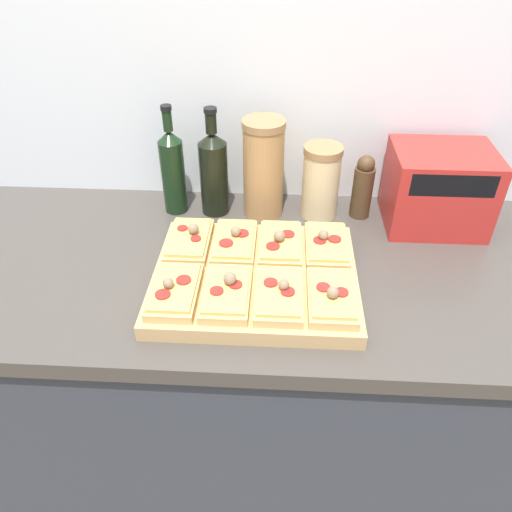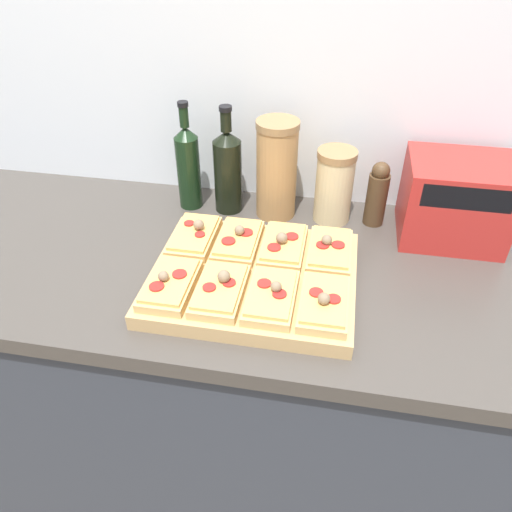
% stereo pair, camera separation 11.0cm
% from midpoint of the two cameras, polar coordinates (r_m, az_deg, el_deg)
% --- Properties ---
extents(wall_back, '(6.00, 0.06, 2.50)m').
position_cam_midpoint_polar(wall_back, '(1.34, 5.26, 20.39)').
color(wall_back, silver).
rests_on(wall_back, ground_plane).
extents(kitchen_counter, '(2.63, 0.67, 0.91)m').
position_cam_midpoint_polar(kitchen_counter, '(1.50, 2.02, -14.66)').
color(kitchen_counter, '#333842').
rests_on(kitchen_counter, ground_plane).
extents(cutting_board, '(0.44, 0.37, 0.04)m').
position_cam_midpoint_polar(cutting_board, '(1.10, 2.58, -2.60)').
color(cutting_board, tan).
rests_on(cutting_board, kitchen_counter).
extents(pizza_slice_back_left, '(0.10, 0.17, 0.05)m').
position_cam_midpoint_polar(pizza_slice_back_left, '(1.18, -4.43, 2.24)').
color(pizza_slice_back_left, tan).
rests_on(pizza_slice_back_left, cutting_board).
extents(pizza_slice_back_midleft, '(0.10, 0.17, 0.05)m').
position_cam_midpoint_polar(pizza_slice_back_midleft, '(1.16, 0.66, 1.69)').
color(pizza_slice_back_midleft, tan).
rests_on(pizza_slice_back_midleft, cutting_board).
extents(pizza_slice_back_midright, '(0.10, 0.17, 0.05)m').
position_cam_midpoint_polar(pizza_slice_back_midright, '(1.15, 5.89, 1.13)').
color(pizza_slice_back_midright, tan).
rests_on(pizza_slice_back_midright, cutting_board).
extents(pizza_slice_back_right, '(0.10, 0.17, 0.05)m').
position_cam_midpoint_polar(pizza_slice_back_right, '(1.15, 11.16, 0.56)').
color(pizza_slice_back_right, tan).
rests_on(pizza_slice_back_right, cutting_board).
extents(pizza_slice_front_left, '(0.10, 0.17, 0.05)m').
position_cam_midpoint_polar(pizza_slice_front_left, '(1.04, -6.84, -3.29)').
color(pizza_slice_front_left, tan).
rests_on(pizza_slice_front_left, cutting_board).
extents(pizza_slice_front_midleft, '(0.10, 0.17, 0.05)m').
position_cam_midpoint_polar(pizza_slice_front_midleft, '(1.02, -1.04, -3.96)').
color(pizza_slice_front_midleft, tan).
rests_on(pizza_slice_front_midleft, cutting_board).
extents(pizza_slice_front_midright, '(0.10, 0.17, 0.05)m').
position_cam_midpoint_polar(pizza_slice_front_midright, '(1.01, 4.91, -4.69)').
color(pizza_slice_front_midright, tan).
rests_on(pizza_slice_front_midright, cutting_board).
extents(pizza_slice_front_right, '(0.10, 0.17, 0.05)m').
position_cam_midpoint_polar(pizza_slice_front_right, '(1.01, 10.92, -5.36)').
color(pizza_slice_front_right, tan).
rests_on(pizza_slice_front_right, cutting_board).
extents(olive_oil_bottle, '(0.06, 0.06, 0.29)m').
position_cam_midpoint_polar(olive_oil_bottle, '(1.34, -5.40, 10.17)').
color(olive_oil_bottle, black).
rests_on(olive_oil_bottle, kitchen_counter).
extents(wine_bottle, '(0.07, 0.07, 0.29)m').
position_cam_midpoint_polar(wine_bottle, '(1.32, -0.84, 9.78)').
color(wine_bottle, black).
rests_on(wine_bottle, kitchen_counter).
extents(grain_jar_tall, '(0.11, 0.11, 0.26)m').
position_cam_midpoint_polar(grain_jar_tall, '(1.29, 4.85, 9.76)').
color(grain_jar_tall, '#AD7F4C').
rests_on(grain_jar_tall, kitchen_counter).
extents(grain_jar_short, '(0.10, 0.10, 0.19)m').
position_cam_midpoint_polar(grain_jar_short, '(1.31, 11.35, 7.80)').
color(grain_jar_short, beige).
rests_on(grain_jar_short, kitchen_counter).
extents(pepper_mill, '(0.05, 0.05, 0.17)m').
position_cam_midpoint_polar(pepper_mill, '(1.32, 16.04, 6.72)').
color(pepper_mill, '#47331E').
rests_on(pepper_mill, kitchen_counter).
extents(toaster_oven, '(0.27, 0.20, 0.20)m').
position_cam_midpoint_polar(toaster_oven, '(1.33, 24.07, 5.77)').
color(toaster_oven, red).
rests_on(toaster_oven, kitchen_counter).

